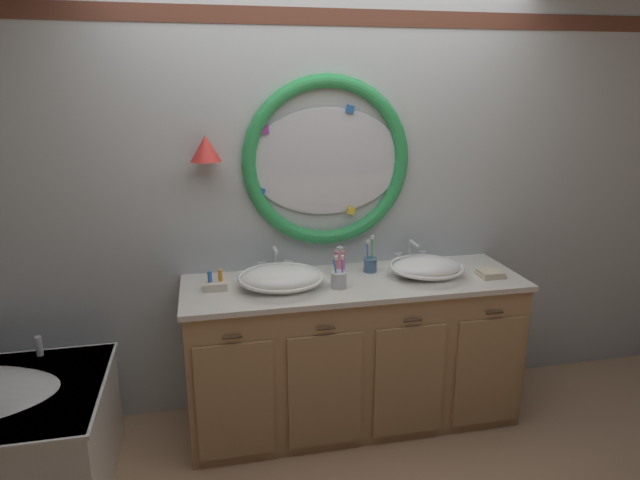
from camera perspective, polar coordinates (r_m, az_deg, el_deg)
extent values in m
plane|color=tan|center=(3.33, 2.64, -20.40)|extent=(14.00, 14.00, 0.00)
cube|color=silver|center=(3.32, 0.33, 4.31)|extent=(6.40, 0.08, 2.60)
cube|color=brown|center=(3.22, 0.54, 22.19)|extent=(6.27, 0.01, 0.09)
ellipsoid|color=silver|center=(3.23, 0.73, 8.12)|extent=(0.91, 0.02, 0.62)
torus|color=green|center=(3.22, 0.75, 8.11)|extent=(0.99, 0.08, 0.99)
cube|color=red|center=(3.35, 8.43, 7.60)|extent=(0.05, 0.01, 0.05)
cube|color=#2866B7|center=(3.22, 3.15, 13.42)|extent=(0.05, 0.01, 0.05)
cube|color=purple|center=(3.13, -5.78, 11.32)|extent=(0.05, 0.01, 0.05)
cube|color=#2866B7|center=(3.18, -6.17, 4.97)|extent=(0.05, 0.01, 0.05)
cube|color=yellow|center=(3.30, 3.24, 3.07)|extent=(0.05, 0.01, 0.05)
cylinder|color=#4C3823|center=(3.10, -11.84, 9.78)|extent=(0.02, 0.09, 0.02)
cone|color=red|center=(3.05, -11.81, 9.31)|extent=(0.17, 0.17, 0.14)
cube|color=tan|center=(3.33, 3.43, -11.63)|extent=(1.90, 0.60, 0.86)
cube|color=silver|center=(3.15, 3.56, -4.42)|extent=(1.94, 0.63, 0.03)
cube|color=silver|center=(3.43, 2.25, -3.94)|extent=(1.90, 0.02, 0.11)
cube|color=tan|center=(2.99, -8.79, -16.29)|extent=(0.40, 0.02, 0.66)
cylinder|color=#422D1E|center=(2.80, -9.10, -9.99)|extent=(0.10, 0.01, 0.01)
cube|color=tan|center=(3.04, 0.53, -15.45)|extent=(0.40, 0.02, 0.66)
cylinder|color=#422D1E|center=(2.85, 0.61, -9.22)|extent=(0.10, 0.01, 0.01)
cube|color=tan|center=(3.16, 9.25, -14.31)|extent=(0.40, 0.02, 0.66)
cylinder|color=#422D1E|center=(2.98, 9.65, -8.27)|extent=(0.10, 0.01, 0.01)
cube|color=tan|center=(3.35, 17.06, -13.00)|extent=(0.40, 0.02, 0.66)
cylinder|color=#422D1E|center=(3.18, 17.71, -7.24)|extent=(0.10, 0.01, 0.01)
cylinder|color=silver|center=(3.37, -27.18, -9.78)|extent=(0.04, 0.04, 0.11)
ellipsoid|color=white|center=(3.01, -4.07, -3.91)|extent=(0.45, 0.33, 0.12)
torus|color=white|center=(3.01, -4.07, -3.85)|extent=(0.47, 0.47, 0.02)
cylinder|color=silver|center=(3.01, -4.07, -3.85)|extent=(0.03, 0.03, 0.01)
ellipsoid|color=white|center=(3.23, 11.00, -2.79)|extent=(0.41, 0.29, 0.11)
torus|color=white|center=(3.23, 11.00, -2.74)|extent=(0.43, 0.43, 0.02)
cylinder|color=silver|center=(3.23, 11.00, -2.74)|extent=(0.03, 0.03, 0.01)
cylinder|color=silver|center=(3.26, -4.69, -3.21)|extent=(0.05, 0.05, 0.02)
cylinder|color=silver|center=(3.24, -4.72, -1.97)|extent=(0.02, 0.02, 0.13)
sphere|color=silver|center=(3.22, -4.75, -0.88)|extent=(0.03, 0.03, 0.03)
cylinder|color=silver|center=(3.17, -4.63, -1.14)|extent=(0.02, 0.10, 0.02)
cylinder|color=silver|center=(3.25, -6.08, -2.96)|extent=(0.04, 0.04, 0.06)
cylinder|color=silver|center=(3.27, -3.33, -2.78)|extent=(0.04, 0.04, 0.06)
cube|color=silver|center=(3.24, -6.10, -2.39)|extent=(0.05, 0.01, 0.01)
cube|color=silver|center=(3.26, -3.34, -2.22)|extent=(0.05, 0.01, 0.01)
cylinder|color=silver|center=(3.47, 9.35, -2.19)|extent=(0.05, 0.05, 0.02)
cylinder|color=silver|center=(3.45, 9.40, -1.10)|extent=(0.02, 0.02, 0.12)
sphere|color=silver|center=(3.43, 9.44, -0.15)|extent=(0.03, 0.03, 0.03)
cylinder|color=silver|center=(3.38, 9.82, -0.43)|extent=(0.02, 0.12, 0.02)
cylinder|color=silver|center=(3.43, 8.11, -1.97)|extent=(0.04, 0.04, 0.06)
cylinder|color=silver|center=(3.49, 10.59, -1.79)|extent=(0.04, 0.04, 0.06)
cube|color=silver|center=(3.42, 8.13, -1.43)|extent=(0.05, 0.01, 0.01)
cube|color=silver|center=(3.48, 10.62, -1.25)|extent=(0.05, 0.01, 0.01)
cylinder|color=silver|center=(3.01, 1.95, -4.18)|extent=(0.09, 0.09, 0.09)
torus|color=silver|center=(2.99, 1.96, -3.38)|extent=(0.09, 0.09, 0.01)
cylinder|color=purple|center=(2.99, 2.34, -3.40)|extent=(0.01, 0.01, 0.15)
cube|color=white|center=(2.96, 2.36, -1.81)|extent=(0.01, 0.02, 0.02)
cylinder|color=blue|center=(2.98, 1.68, -3.45)|extent=(0.04, 0.02, 0.15)
cube|color=white|center=(2.96, 1.69, -1.87)|extent=(0.02, 0.02, 0.02)
cylinder|color=slate|center=(3.27, 5.23, -2.62)|extent=(0.08, 0.08, 0.08)
torus|color=slate|center=(3.26, 5.25, -1.96)|extent=(0.09, 0.09, 0.01)
cylinder|color=green|center=(3.25, 5.43, -1.50)|extent=(0.01, 0.01, 0.19)
cube|color=white|center=(3.22, 5.48, 0.27)|extent=(0.02, 0.02, 0.02)
cylinder|color=blue|center=(3.25, 4.97, -1.75)|extent=(0.02, 0.02, 0.16)
cube|color=white|center=(3.22, 5.01, -0.18)|extent=(0.02, 0.01, 0.02)
cylinder|color=pink|center=(3.21, 2.06, -2.30)|extent=(0.06, 0.06, 0.14)
cylinder|color=silver|center=(3.19, 2.07, -0.92)|extent=(0.04, 0.04, 0.02)
cylinder|color=silver|center=(3.17, 2.15, -0.77)|extent=(0.01, 0.04, 0.01)
cube|color=beige|center=(3.34, 17.29, -3.49)|extent=(0.14, 0.13, 0.02)
cube|color=beige|center=(3.33, 17.31, -3.21)|extent=(0.13, 0.12, 0.02)
cube|color=beige|center=(3.05, -10.80, -4.65)|extent=(0.12, 0.11, 0.04)
cylinder|color=blue|center=(3.03, -11.38, -3.77)|extent=(0.02, 0.02, 0.06)
cylinder|color=orange|center=(3.03, -10.33, -3.63)|extent=(0.02, 0.02, 0.07)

